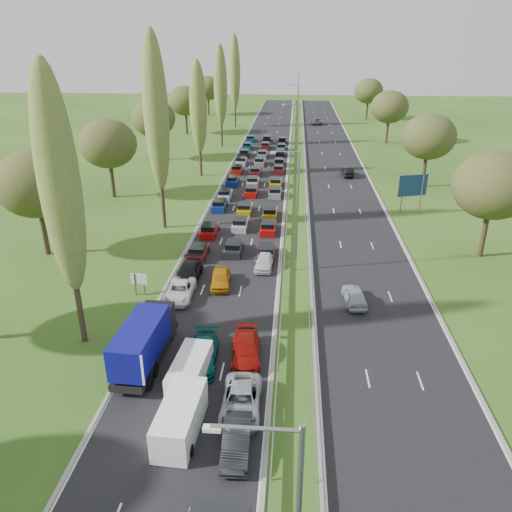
# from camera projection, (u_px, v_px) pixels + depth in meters

# --- Properties ---
(ground) EXTENTS (260.00, 260.00, 0.00)m
(ground) POSITION_uv_depth(u_px,v_px,m) (297.00, 176.00, 83.57)
(ground) COLOR #295019
(ground) RESTS_ON ground
(near_carriageway) EXTENTS (10.50, 215.00, 0.04)m
(near_carriageway) POSITION_uv_depth(u_px,v_px,m) (258.00, 172.00, 86.33)
(near_carriageway) COLOR black
(near_carriageway) RESTS_ON ground
(far_carriageway) EXTENTS (10.50, 215.00, 0.04)m
(far_carriageway) POSITION_uv_depth(u_px,v_px,m) (336.00, 173.00, 85.37)
(far_carriageway) COLOR black
(far_carriageway) RESTS_ON ground
(central_reservation) EXTENTS (2.36, 215.00, 0.32)m
(central_reservation) POSITION_uv_depth(u_px,v_px,m) (297.00, 169.00, 85.63)
(central_reservation) COLOR gray
(central_reservation) RESTS_ON ground
(lamp_columns) EXTENTS (0.18, 140.18, 12.00)m
(lamp_columns) POSITION_uv_depth(u_px,v_px,m) (298.00, 142.00, 79.33)
(lamp_columns) COLOR gray
(lamp_columns) RESTS_ON ground
(poplar_row) EXTENTS (2.80, 127.80, 22.44)m
(poplar_row) POSITION_uv_depth(u_px,v_px,m) (183.00, 108.00, 68.93)
(poplar_row) COLOR #2D2116
(poplar_row) RESTS_ON ground
(woodland_left) EXTENTS (8.00, 166.00, 11.10)m
(woodland_left) POSITION_uv_depth(u_px,v_px,m) (99.00, 149.00, 66.51)
(woodland_left) COLOR #2D2116
(woodland_left) RESTS_ON ground
(woodland_right) EXTENTS (8.00, 153.00, 11.10)m
(woodland_right) POSITION_uv_depth(u_px,v_px,m) (444.00, 148.00, 66.92)
(woodland_right) COLOR #2D2116
(woodland_right) RESTS_ON ground
(traffic_queue_fill) EXTENTS (9.01, 68.21, 0.80)m
(traffic_queue_fill) POSITION_uv_depth(u_px,v_px,m) (256.00, 177.00, 81.49)
(traffic_queue_fill) COLOR #590F14
(traffic_queue_fill) RESTS_ON ground
(near_car_2) EXTENTS (2.37, 4.98, 1.37)m
(near_car_2) POSITION_uv_depth(u_px,v_px,m) (180.00, 291.00, 44.16)
(near_car_2) COLOR white
(near_car_2) RESTS_ON near_carriageway
(near_car_3) EXTENTS (2.17, 5.27, 1.53)m
(near_car_3) POSITION_uv_depth(u_px,v_px,m) (189.00, 272.00, 47.44)
(near_car_3) COLOR black
(near_car_3) RESTS_ON near_carriageway
(near_car_7) EXTENTS (2.39, 5.26, 1.49)m
(near_car_7) POSITION_uv_depth(u_px,v_px,m) (202.00, 354.00, 35.22)
(near_car_7) COLOR #054F50
(near_car_7) RESTS_ON near_carriageway
(near_car_8) EXTENTS (2.12, 4.50, 1.49)m
(near_car_8) POSITION_uv_depth(u_px,v_px,m) (221.00, 278.00, 46.34)
(near_car_8) COLOR #C0750C
(near_car_8) RESTS_ON near_carriageway
(near_car_9) EXTENTS (1.64, 4.39, 1.43)m
(near_car_9) POSITION_uv_depth(u_px,v_px,m) (237.00, 441.00, 27.67)
(near_car_9) COLOR black
(near_car_9) RESTS_ON near_carriageway
(near_car_10) EXTENTS (2.54, 5.30, 1.46)m
(near_car_10) POSITION_uv_depth(u_px,v_px,m) (241.00, 401.00, 30.71)
(near_car_10) COLOR #A5A9AE
(near_car_10) RESTS_ON near_carriageway
(near_car_11) EXTENTS (2.45, 5.21, 1.47)m
(near_car_11) POSITION_uv_depth(u_px,v_px,m) (246.00, 350.00, 35.73)
(near_car_11) COLOR #920F09
(near_car_11) RESTS_ON near_carriageway
(near_car_12) EXTENTS (1.93, 4.30, 1.44)m
(near_car_12) POSITION_uv_depth(u_px,v_px,m) (264.00, 261.00, 49.90)
(near_car_12) COLOR silver
(near_car_12) RESTS_ON near_carriageway
(far_car_0) EXTENTS (2.07, 4.45, 1.48)m
(far_car_0) POSITION_uv_depth(u_px,v_px,m) (354.00, 295.00, 43.25)
(far_car_0) COLOR #A7AEB1
(far_car_0) RESTS_ON far_carriageway
(far_car_1) EXTENTS (1.98, 4.67, 1.50)m
(far_car_1) POSITION_uv_depth(u_px,v_px,m) (347.00, 172.00, 83.23)
(far_car_1) COLOR black
(far_car_1) RESTS_ON far_carriageway
(far_car_2) EXTENTS (2.76, 5.71, 1.57)m
(far_car_2) POSITION_uv_depth(u_px,v_px,m) (317.00, 121.00, 133.33)
(far_car_2) COLOR slate
(far_car_2) RESTS_ON far_carriageway
(blue_lorry) EXTENTS (2.32, 8.36, 3.53)m
(blue_lorry) POSITION_uv_depth(u_px,v_px,m) (145.00, 340.00, 34.92)
(blue_lorry) COLOR black
(blue_lorry) RESTS_ON near_carriageway
(white_van_front) EXTENTS (2.08, 5.31, 2.13)m
(white_van_front) POSITION_uv_depth(u_px,v_px,m) (181.00, 416.00, 29.02)
(white_van_front) COLOR white
(white_van_front) RESTS_ON near_carriageway
(white_van_rear) EXTENTS (1.98, 5.04, 2.03)m
(white_van_rear) POSITION_uv_depth(u_px,v_px,m) (191.00, 370.00, 33.07)
(white_van_rear) COLOR silver
(white_van_rear) RESTS_ON near_carriageway
(info_sign) EXTENTS (1.50, 0.26, 2.10)m
(info_sign) POSITION_uv_depth(u_px,v_px,m) (139.00, 281.00, 44.40)
(info_sign) COLOR gray
(info_sign) RESTS_ON ground
(direction_sign) EXTENTS (3.85, 1.29, 5.20)m
(direction_sign) POSITION_uv_depth(u_px,v_px,m) (413.00, 187.00, 64.31)
(direction_sign) COLOR gray
(direction_sign) RESTS_ON ground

